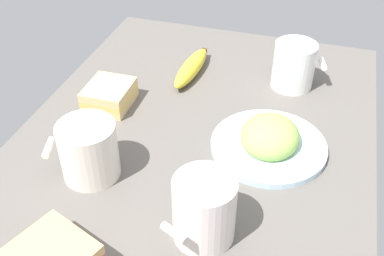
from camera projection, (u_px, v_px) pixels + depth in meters
The scene contains 7 objects.
tabletop at pixel (192, 145), 85.51cm from camera, with size 90.00×64.00×2.00cm, color #5B5651.
plate_of_food at pixel (269, 140), 82.09cm from camera, with size 20.46×20.46×6.38cm.
coffee_mug_black at pixel (204, 209), 64.96cm from camera, with size 11.37×9.05×10.36cm.
coffee_mug_milky at pixel (294, 65), 96.44cm from camera, with size 8.58×11.00×9.68cm.
coffee_mug_spare at pixel (88, 150), 75.20cm from camera, with size 9.44×12.06×9.85cm.
sandwich_side at pixel (109, 95), 92.61cm from camera, with size 9.48×8.55×4.40cm.
banana at pixel (191, 68), 101.64cm from camera, with size 16.92×4.94×3.65cm.
Camera 1 is at (62.46, 19.23, 56.24)cm, focal length 43.88 mm.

